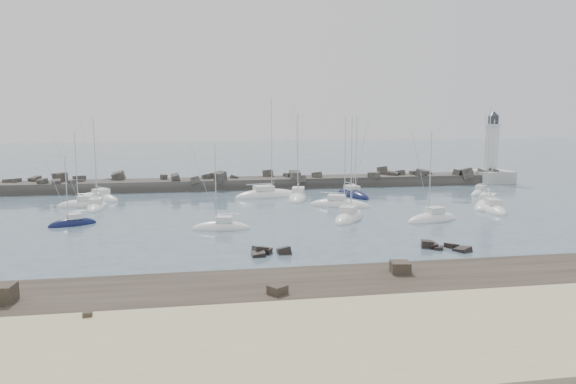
# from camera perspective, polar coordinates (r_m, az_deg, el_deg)

# --- Properties ---
(ground) EXTENTS (400.00, 400.00, 0.00)m
(ground) POSITION_cam_1_polar(r_m,az_deg,el_deg) (65.38, 0.15, -4.02)
(ground) COLOR #475F70
(ground) RESTS_ON ground
(sand_strip) EXTENTS (140.00, 14.00, 1.00)m
(sand_strip) POSITION_cam_1_polar(r_m,az_deg,el_deg) (35.69, 9.58, -14.76)
(sand_strip) COLOR #CBBE8D
(sand_strip) RESTS_ON ground
(rock_shelf) EXTENTS (140.00, 12.00, 1.97)m
(rock_shelf) POSITION_cam_1_polar(r_m,az_deg,el_deg) (44.67, 5.52, -9.88)
(rock_shelf) COLOR #2B251E
(rock_shelf) RESTS_ON ground
(rock_cluster_near) EXTENTS (4.10, 3.65, 1.67)m
(rock_cluster_near) POSITION_cam_1_polar(r_m,az_deg,el_deg) (55.47, -2.10, -6.17)
(rock_cluster_near) COLOR black
(rock_cluster_near) RESTS_ON ground
(rock_cluster_far) EXTENTS (4.56, 3.77, 1.48)m
(rock_cluster_far) POSITION_cam_1_polar(r_m,az_deg,el_deg) (59.41, 15.65, -5.53)
(rock_cluster_far) COLOR black
(rock_cluster_far) RESTS_ON ground
(breakwater) EXTENTS (115.00, 7.43, 5.21)m
(breakwater) POSITION_cam_1_polar(r_m,az_deg,el_deg) (101.86, -7.82, 0.51)
(breakwater) COLOR #312F2B
(breakwater) RESTS_ON ground
(lighthouse) EXTENTS (7.00, 7.00, 14.60)m
(lighthouse) POSITION_cam_1_polar(r_m,az_deg,el_deg) (117.02, 19.92, 2.45)
(lighthouse) COLOR #ADACA7
(lighthouse) RESTS_ON ground
(sailboat_1) EXTENTS (7.98, 8.16, 13.82)m
(sailboat_1) POSITION_cam_1_polar(r_m,az_deg,el_deg) (93.53, -18.59, -0.64)
(sailboat_1) COLOR white
(sailboat_1) RESTS_ON ground
(sailboat_2) EXTENTS (5.97, 3.98, 9.35)m
(sailboat_2) POSITION_cam_1_polar(r_m,az_deg,el_deg) (73.77, -21.04, -3.06)
(sailboat_2) COLOR #0F153F
(sailboat_2) RESTS_ON ground
(sailboat_3) EXTENTS (2.56, 8.00, 12.58)m
(sailboat_3) POSITION_cam_1_polar(r_m,az_deg,el_deg) (85.41, -18.85, -1.48)
(sailboat_3) COLOR white
(sailboat_3) RESTS_ON ground
(sailboat_4) EXTENTS (11.40, 5.62, 17.09)m
(sailboat_4) POSITION_cam_1_polar(r_m,az_deg,el_deg) (91.54, -2.17, -0.40)
(sailboat_4) COLOR white
(sailboat_4) RESTS_ON ground
(sailboat_5) EXTENTS (7.11, 2.93, 11.10)m
(sailboat_5) POSITION_cam_1_polar(r_m,az_deg,el_deg) (67.01, -6.80, -3.65)
(sailboat_5) COLOR white
(sailboat_5) RESTS_ON ground
(sailboat_6) EXTENTS (5.09, 9.59, 14.57)m
(sailboat_6) POSITION_cam_1_polar(r_m,az_deg,el_deg) (89.18, 1.02, -0.62)
(sailboat_6) COLOR white
(sailboat_6) RESTS_ON ground
(sailboat_7) EXTENTS (7.06, 9.09, 14.21)m
(sailboat_7) POSITION_cam_1_polar(r_m,az_deg,el_deg) (73.11, 6.22, -2.64)
(sailboat_7) COLOR white
(sailboat_7) RESTS_ON ground
(sailboat_8) EXTENTS (4.68, 9.29, 14.08)m
(sailboat_8) POSITION_cam_1_polar(r_m,az_deg,el_deg) (92.90, 6.63, -0.32)
(sailboat_8) COLOR #0F153F
(sailboat_8) RESTS_ON ground
(sailboat_9) EXTENTS (8.07, 4.59, 12.42)m
(sailboat_9) POSITION_cam_1_polar(r_m,az_deg,el_deg) (73.83, 14.46, -2.74)
(sailboat_9) COLOR white
(sailboat_9) RESTS_ON ground
(sailboat_10) EXTENTS (4.10, 8.98, 13.77)m
(sailboat_10) POSITION_cam_1_polar(r_m,az_deg,el_deg) (83.92, 20.01, -1.69)
(sailboat_10) COLOR white
(sailboat_10) RESTS_ON ground
(sailboat_11) EXTENTS (8.61, 9.44, 15.44)m
(sailboat_11) POSITION_cam_1_polar(r_m,az_deg,el_deg) (87.25, 19.56, -1.30)
(sailboat_11) COLOR white
(sailboat_11) RESTS_ON ground
(sailboat_12) EXTENTS (6.44, 5.37, 10.49)m
(sailboat_12) POSITION_cam_1_polar(r_m,az_deg,el_deg) (99.92, 19.07, -0.12)
(sailboat_12) COLOR white
(sailboat_12) RESTS_ON ground
(sailboat_13) EXTENTS (7.30, 2.55, 11.58)m
(sailboat_13) POSITION_cam_1_polar(r_m,az_deg,el_deg) (87.64, -20.15, -1.29)
(sailboat_13) COLOR white
(sailboat_13) RESTS_ON ground
(sailboat_14) EXTENTS (9.29, 6.27, 14.12)m
(sailboat_14) POSITION_cam_1_polar(r_m,az_deg,el_deg) (82.86, 5.25, -1.35)
(sailboat_14) COLOR white
(sailboat_14) RESTS_ON ground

